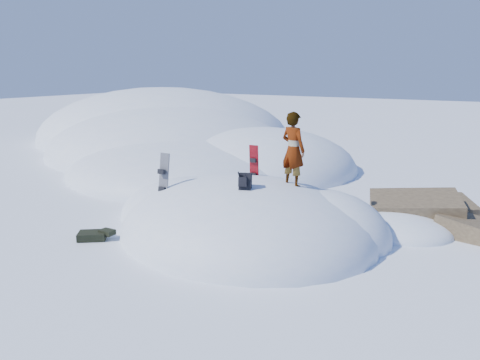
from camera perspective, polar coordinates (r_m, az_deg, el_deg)
The scene contains 9 objects.
ground at distance 12.46m, azimuth 0.70°, elevation -6.66°, with size 120.00×120.00×0.00m, color white.
snow_mound at distance 12.73m, azimuth 0.58°, elevation -6.20°, with size 8.00×6.00×3.00m.
snow_ridge at distance 26.14m, azimuth -8.08°, elevation 3.86°, with size 21.50×18.50×6.40m.
rock_outcrop at distance 13.95m, azimuth 20.62°, elevation -5.27°, with size 4.68×4.41×1.68m.
snowboard_red at distance 12.82m, azimuth 1.71°, elevation 1.33°, with size 0.27×0.19×1.38m.
snowboard_dark at distance 12.70m, azimuth -9.36°, elevation -0.27°, with size 0.30×0.26×1.59m.
backpack at distance 11.27m, azimuth 0.61°, elevation -0.17°, with size 0.38×0.41×0.49m.
gear_pile at distance 12.63m, azimuth -17.29°, elevation -6.42°, with size 0.93×0.80×0.25m.
person at distance 11.87m, azimuth 6.49°, elevation 3.67°, with size 0.70×0.46×1.92m, color slate.
Camera 1 is at (5.94, -10.09, 4.27)m, focal length 35.00 mm.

